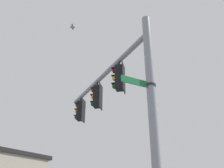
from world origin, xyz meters
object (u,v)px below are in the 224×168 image
Objects in this scene: traffic_light_nearest_pole at (119,78)px; bird_flying at (73,27)px; street_name_sign at (144,84)px; traffic_light_mid_outer at (80,111)px; traffic_light_mid_inner at (97,97)px.

traffic_light_nearest_pole is 4.22m from bird_flying.
traffic_light_nearest_pole is at bearing 34.31° from street_name_sign.
traffic_light_nearest_pole is at bearing -138.54° from traffic_light_mid_outer.
traffic_light_nearest_pole and traffic_light_mid_outer have the same top height.
traffic_light_nearest_pole is 4.19m from traffic_light_mid_outer.
traffic_light_mid_inner is 3.72m from bird_flying.
traffic_light_nearest_pole is 2.10m from traffic_light_mid_inner.
street_name_sign is (-1.67, -1.14, -1.21)m from traffic_light_nearest_pole.
traffic_light_nearest_pole is 2.36m from street_name_sign.
street_name_sign is at bearing -142.05° from traffic_light_mid_inner.
traffic_light_mid_inner and traffic_light_mid_outer have the same top height.
bird_flying is at bearing 135.63° from traffic_light_mid_inner.
traffic_light_nearest_pole reaches higher than street_name_sign.
bird_flying is (2.19, 3.56, 4.63)m from street_name_sign.
traffic_light_mid_outer is at bearing 41.46° from traffic_light_mid_inner.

